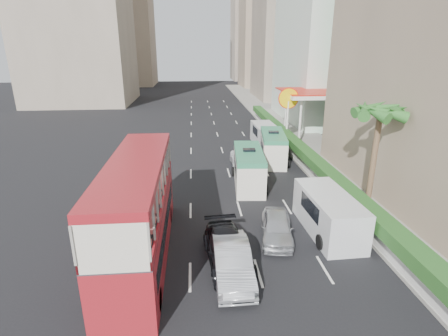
{
  "coord_description": "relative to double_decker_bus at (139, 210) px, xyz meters",
  "views": [
    {
      "loc": [
        -3.22,
        -15.69,
        9.99
      ],
      "look_at": [
        -1.5,
        4.0,
        3.2
      ],
      "focal_mm": 28.0,
      "sensor_mm": 36.0,
      "label": 1
    }
  ],
  "objects": [
    {
      "name": "car_silver_lane_b",
      "position": [
        7.15,
        1.03,
        -2.53
      ],
      "size": [
        2.37,
        4.36,
        1.41
      ],
      "primitive_type": "imported",
      "rotation": [
        0.0,
        0.0,
        -0.18
      ],
      "color": "#B9BBC0",
      "rests_on": "ground"
    },
    {
      "name": "panel_van_near",
      "position": [
        10.22,
        1.59,
        -1.4
      ],
      "size": [
        2.47,
        5.73,
        2.26
      ],
      "primitive_type": "cube",
      "rotation": [
        0.0,
        0.0,
        0.04
      ],
      "color": "silver",
      "rests_on": "ground"
    },
    {
      "name": "sidewalk",
      "position": [
        15.0,
        25.0,
        -2.44
      ],
      "size": [
        6.0,
        120.0,
        0.18
      ],
      "primitive_type": "cube",
      "color": "#99968C",
      "rests_on": "ground"
    },
    {
      "name": "hedge",
      "position": [
        12.2,
        14.0,
        -1.0
      ],
      "size": [
        1.1,
        44.0,
        0.7
      ],
      "primitive_type": "cube",
      "color": "#2D6626",
      "rests_on": "kerb_wall"
    },
    {
      "name": "palm_tree",
      "position": [
        13.8,
        4.0,
        0.85
      ],
      "size": [
        0.36,
        0.36,
        6.4
      ],
      "primitive_type": "cylinder",
      "color": "brown",
      "rests_on": "sidewalk"
    },
    {
      "name": "shell_station",
      "position": [
        16.0,
        23.0,
        0.22
      ],
      "size": [
        6.5,
        8.0,
        5.5
      ],
      "primitive_type": "cube",
      "color": "silver",
      "rests_on": "ground"
    },
    {
      "name": "kerb_wall",
      "position": [
        12.2,
        14.0,
        -1.85
      ],
      "size": [
        0.3,
        44.0,
        1.0
      ],
      "primitive_type": "cube",
      "color": "silver",
      "rests_on": "sidewalk"
    },
    {
      "name": "double_decker_bus",
      "position": [
        0.0,
        0.0,
        0.0
      ],
      "size": [
        2.5,
        11.0,
        5.06
      ],
      "primitive_type": "cube",
      "color": "maroon",
      "rests_on": "ground"
    },
    {
      "name": "van_asset",
      "position": [
        7.1,
        13.45,
        -2.53
      ],
      "size": [
        2.35,
        4.81,
        1.32
      ],
      "primitive_type": "imported",
      "rotation": [
        0.0,
        0.0,
        -0.03
      ],
      "color": "silver",
      "rests_on": "ground"
    },
    {
      "name": "minibus_far",
      "position": [
        9.98,
        14.88,
        -1.19
      ],
      "size": [
        2.83,
        6.27,
        2.68
      ],
      "primitive_type": "cube",
      "rotation": [
        0.0,
        0.0,
        -0.14
      ],
      "color": "silver",
      "rests_on": "ground"
    },
    {
      "name": "car_silver_lane_a",
      "position": [
        4.35,
        -2.1,
        -2.53
      ],
      "size": [
        1.68,
        4.71,
        1.55
      ],
      "primitive_type": "imported",
      "rotation": [
        0.0,
        0.0,
        0.01
      ],
      "color": "#B9BBC0",
      "rests_on": "ground"
    },
    {
      "name": "tower_far_b",
      "position": [
        23.0,
        104.0,
        17.47
      ],
      "size": [
        14.0,
        14.0,
        40.0
      ],
      "primitive_type": "cube",
      "color": "gray",
      "rests_on": "ground"
    },
    {
      "name": "car_black",
      "position": [
        4.25,
        -1.03,
        -2.53
      ],
      "size": [
        2.45,
        5.14,
        1.45
      ],
      "primitive_type": "imported",
      "rotation": [
        0.0,
        0.0,
        0.09
      ],
      "color": "black",
      "rests_on": "ground"
    },
    {
      "name": "minibus_near",
      "position": [
        6.84,
        9.19,
        -1.17
      ],
      "size": [
        2.52,
        6.26,
        2.71
      ],
      "primitive_type": "cube",
      "rotation": [
        0.0,
        0.0,
        -0.08
      ],
      "color": "silver",
      "rests_on": "ground"
    },
    {
      "name": "ground_plane",
      "position": [
        6.0,
        0.0,
        -2.53
      ],
      "size": [
        200.0,
        200.0,
        0.0
      ],
      "primitive_type": "plane",
      "color": "black",
      "rests_on": "ground"
    },
    {
      "name": "panel_van_far",
      "position": [
        10.43,
        20.78,
        -1.43
      ],
      "size": [
        2.35,
        5.54,
        2.19
      ],
      "primitive_type": "cube",
      "rotation": [
        0.0,
        0.0,
        0.03
      ],
      "color": "silver",
      "rests_on": "ground"
    }
  ]
}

